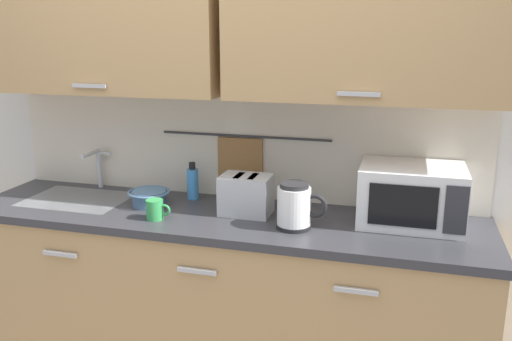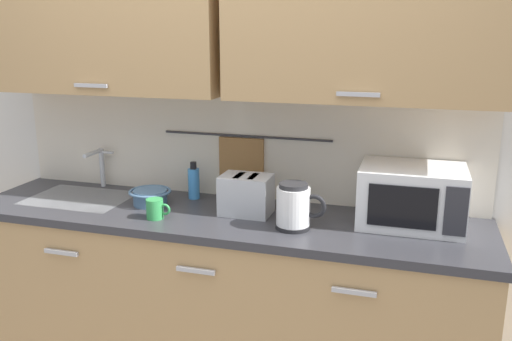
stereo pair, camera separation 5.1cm
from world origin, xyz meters
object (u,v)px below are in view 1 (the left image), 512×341
object	(u,v)px
mixing_bowl	(149,197)
microwave	(411,195)
dish_soap_bottle	(193,183)
toaster	(246,195)
mug_near_sink	(155,209)
electric_kettle	(295,206)

from	to	relation	value
mixing_bowl	microwave	bearing A→B (deg)	3.63
dish_soap_bottle	mixing_bowl	xyz separation A→B (m)	(-0.17, -0.16, -0.04)
dish_soap_bottle	toaster	distance (m)	0.37
mug_near_sink	mixing_bowl	distance (m)	0.22
electric_kettle	dish_soap_bottle	distance (m)	0.66
electric_kettle	toaster	size ratio (longest dim) A/B	0.89
electric_kettle	toaster	distance (m)	0.29
dish_soap_bottle	mug_near_sink	distance (m)	0.35
microwave	mixing_bowl	world-z (taller)	microwave
mixing_bowl	toaster	size ratio (longest dim) A/B	0.84
microwave	electric_kettle	world-z (taller)	microwave
electric_kettle	microwave	bearing A→B (deg)	22.03
electric_kettle	toaster	world-z (taller)	electric_kettle
dish_soap_bottle	mug_near_sink	size ratio (longest dim) A/B	1.63
electric_kettle	mug_near_sink	distance (m)	0.66
toaster	mixing_bowl	bearing A→B (deg)	-179.25
microwave	electric_kettle	distance (m)	0.54
microwave	mug_near_sink	xyz separation A→B (m)	(-1.15, -0.26, -0.09)
microwave	electric_kettle	bearing A→B (deg)	-157.97
electric_kettle	mixing_bowl	bearing A→B (deg)	171.19
microwave	mixing_bowl	size ratio (longest dim) A/B	2.15
mug_near_sink	toaster	size ratio (longest dim) A/B	0.47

